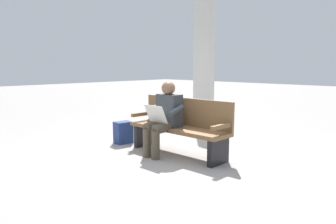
% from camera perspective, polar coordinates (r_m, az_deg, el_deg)
% --- Properties ---
extents(ground_plane, '(40.00, 40.00, 0.00)m').
position_cam_1_polar(ground_plane, '(5.31, 1.68, -7.40)').
color(ground_plane, gray).
extents(bench_near, '(1.80, 0.49, 0.90)m').
position_cam_1_polar(bench_near, '(5.26, 2.23, -2.43)').
color(bench_near, brown).
rests_on(bench_near, ground).
extents(person_seated, '(0.57, 0.57, 1.18)m').
position_cam_1_polar(person_seated, '(5.16, -0.65, -0.72)').
color(person_seated, '#33383D').
rests_on(person_seated, ground).
extents(backpack, '(0.30, 0.33, 0.40)m').
position_cam_1_polar(backpack, '(6.06, -7.90, -3.59)').
color(backpack, navy).
rests_on(backpack, ground).
extents(support_pillar, '(0.56, 0.56, 3.69)m').
position_cam_1_polar(support_pillar, '(8.62, 6.38, 10.94)').
color(support_pillar, beige).
rests_on(support_pillar, ground).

